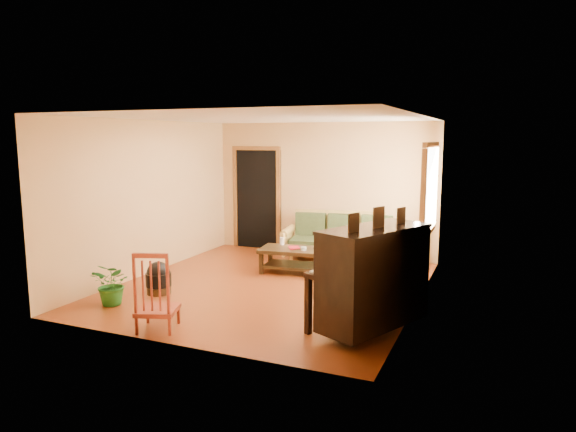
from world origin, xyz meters
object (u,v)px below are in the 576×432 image
at_px(sofa, 341,237).
at_px(red_chair, 157,290).
at_px(ceramic_crock, 420,258).
at_px(piano, 374,280).
at_px(coffee_table, 295,260).
at_px(armchair, 391,268).
at_px(footstool, 159,282).
at_px(potted_plant, 113,284).

bearing_deg(sofa, red_chair, -112.34).
bearing_deg(ceramic_crock, piano, -90.54).
relative_size(coffee_table, ceramic_crock, 4.45).
xyz_separation_m(armchair, piano, (0.09, -1.41, 0.20)).
relative_size(coffee_table, footstool, 3.09).
bearing_deg(piano, ceramic_crock, 113.91).
bearing_deg(potted_plant, piano, 6.71).
bearing_deg(piano, coffee_table, 155.62).
relative_size(sofa, coffee_table, 1.83).
bearing_deg(ceramic_crock, footstool, -135.82).
height_order(coffee_table, potted_plant, potted_plant).
bearing_deg(potted_plant, footstool, 69.69).
distance_m(footstool, potted_plant, 0.74).
xyz_separation_m(sofa, footstool, (-1.90, -3.01, -0.28)).
bearing_deg(coffee_table, sofa, 66.42).
xyz_separation_m(armchair, footstool, (-3.22, -1.15, -0.26)).
height_order(piano, ceramic_crock, piano).
distance_m(sofa, potted_plant, 4.28).
xyz_separation_m(red_chair, potted_plant, (-1.14, 0.51, -0.19)).
distance_m(armchair, ceramic_crock, 2.12).
distance_m(sofa, piano, 3.57).
xyz_separation_m(footstool, red_chair, (0.89, -1.20, 0.31)).
bearing_deg(red_chair, armchair, 25.76).
height_order(coffee_table, piano, piano).
height_order(sofa, armchair, sofa).
relative_size(armchair, piano, 0.61).
distance_m(footstool, red_chair, 1.52).
bearing_deg(red_chair, footstool, 107.18).
bearing_deg(potted_plant, armchair, 27.80).
distance_m(piano, footstool, 3.35).
distance_m(coffee_table, potted_plant, 3.08).
distance_m(armchair, red_chair, 3.31).
height_order(sofa, footstool, sofa).
bearing_deg(potted_plant, ceramic_crock, 47.55).
bearing_deg(potted_plant, coffee_table, 57.08).
bearing_deg(sofa, potted_plant, -129.03).
xyz_separation_m(sofa, coffee_table, (-0.49, -1.11, -0.25)).
height_order(coffee_table, footstool, coffee_table).
relative_size(piano, footstool, 3.81).
xyz_separation_m(piano, red_chair, (-2.42, -0.93, -0.15)).
relative_size(piano, ceramic_crock, 5.48).
bearing_deg(ceramic_crock, potted_plant, -132.45).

